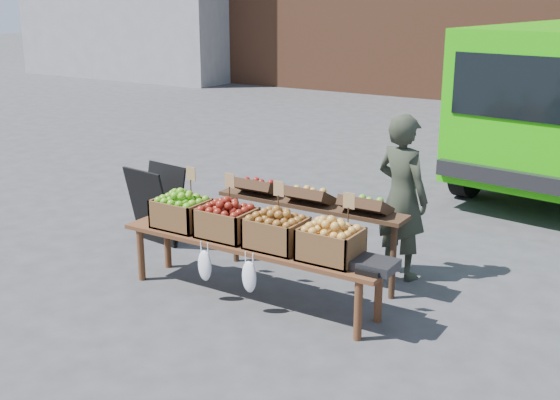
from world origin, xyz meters
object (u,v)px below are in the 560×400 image
Objects in this scene: chalkboard_sign at (156,205)px; crate_green_apples at (331,244)px; display_bench at (252,271)px; vendor at (402,197)px; crate_red_apples at (276,233)px; back_table at (309,230)px; weighing_scale at (376,265)px; crate_russet_pears at (227,223)px; crate_golden_apples at (181,213)px.

chalkboard_sign reaches higher than crate_green_apples.
chalkboard_sign is 2.74m from crate_green_apples.
chalkboard_sign reaches higher than display_bench.
crate_green_apples is at bearing -8.20° from chalkboard_sign.
crate_green_apples is at bearing 103.78° from vendor.
display_bench is at bearing 180.00° from crate_green_apples.
vendor is 2.82m from chalkboard_sign.
crate_red_apples is (-0.66, -1.29, -0.12)m from vendor.
crate_green_apples is (0.62, -0.72, 0.19)m from back_table.
crate_green_apples is (0.82, 0.00, 0.42)m from display_bench.
vendor is at bearing 103.78° from weighing_scale.
crate_russet_pears is (-0.28, 0.00, 0.42)m from display_bench.
chalkboard_sign is 1.24m from crate_golden_apples.
display_bench is 0.51m from crate_red_apples.
back_table is 4.20× the size of crate_red_apples.
back_table is at bearing 56.70° from vendor.
back_table is 1.27m from crate_golden_apples.
crate_golden_apples reaches higher than display_bench.
crate_green_apples is at bearing 0.00° from crate_russet_pears.
chalkboard_sign reaches higher than crate_golden_apples.
crate_red_apples is (0.07, -0.72, 0.19)m from back_table.
crate_golden_apples is at bearing 180.00° from weighing_scale.
crate_green_apples is at bearing 180.00° from weighing_scale.
display_bench is at bearing 180.00° from crate_red_apples.
vendor is 1.83× the size of chalkboard_sign.
crate_golden_apples is (0.98, -0.72, 0.25)m from chalkboard_sign.
crate_golden_apples and crate_russet_pears have the same top height.
weighing_scale is (1.04, -0.72, 0.09)m from back_table.
crate_russet_pears is 0.55m from crate_red_apples.
crate_red_apples is at bearing 0.00° from display_bench.
crate_red_apples is 1.47× the size of weighing_scale.
back_table is at bearing 95.50° from crate_red_apples.
crate_golden_apples is at bearing -29.16° from chalkboard_sign.
vendor is 3.33× the size of crate_russet_pears.
crate_red_apples is at bearing 180.00° from crate_green_apples.
weighing_scale is at bearing -6.16° from chalkboard_sign.
back_table reaches higher than crate_green_apples.
weighing_scale is at bearing -34.58° from back_table.
display_bench is 5.40× the size of crate_golden_apples.
weighing_scale is at bearing 0.00° from crate_russet_pears.
back_table reaches higher than crate_golden_apples.
crate_red_apples is at bearing 0.00° from crate_golden_apples.
back_table is 0.89m from crate_russet_pears.
weighing_scale is (0.98, 0.00, -0.10)m from crate_red_apples.
chalkboard_sign is at bearing 154.87° from crate_russet_pears.
chalkboard_sign reaches higher than weighing_scale.
chalkboard_sign reaches higher than crate_russet_pears.
chalkboard_sign reaches higher than crate_red_apples.
crate_red_apples is at bearing 180.00° from weighing_scale.
crate_golden_apples and crate_red_apples have the same top height.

